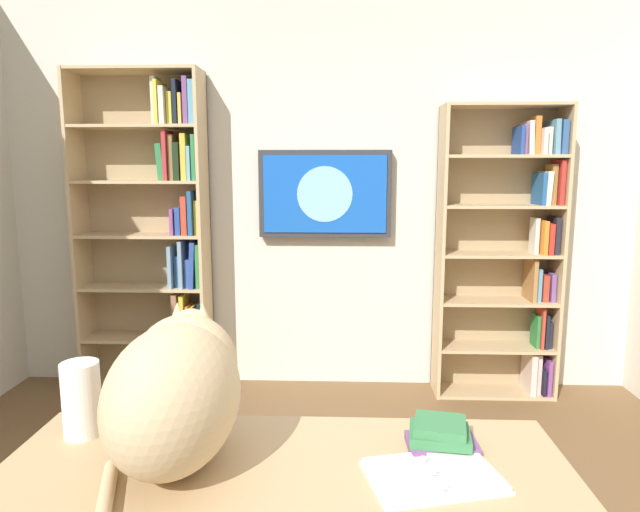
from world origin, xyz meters
name	(u,v)px	position (x,y,z in m)	size (l,w,h in m)	color
wall_back	(320,198)	(0.00, -2.23, 1.35)	(4.52, 0.06, 2.70)	silver
bookshelf_left	(511,250)	(-1.31, -2.06, 1.01)	(0.81, 0.28, 1.97)	tan
bookshelf_right	(160,232)	(1.10, -2.06, 1.12)	(0.89, 0.28, 2.21)	tan
wall_mounted_tv	(325,194)	(-0.04, -2.15, 1.38)	(0.91, 0.07, 0.60)	#333338
cat	(177,386)	(0.28, 0.26, 0.98)	(0.34, 0.65, 0.40)	#D1B284
open_binder	(433,475)	(-0.39, 0.34, 0.78)	(0.37, 0.29, 0.02)	white
paper_towel_roll	(82,399)	(0.61, 0.15, 0.88)	(0.11, 0.11, 0.22)	white
desk_book_stack	(440,435)	(-0.44, 0.18, 0.81)	(0.20, 0.16, 0.08)	#7A4C84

